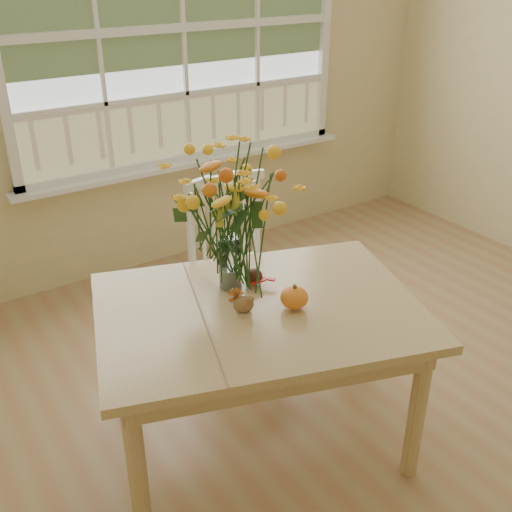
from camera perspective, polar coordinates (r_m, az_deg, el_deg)
floor at (r=2.97m, az=15.65°, el=-15.82°), size 4.00×4.50×0.01m
wall_back at (r=4.04m, az=-7.03°, el=18.03°), size 4.00×0.02×2.70m
window at (r=3.98m, az=-6.92°, el=20.54°), size 2.42×0.12×1.74m
dining_table at (r=2.47m, az=0.26°, el=-6.61°), size 1.51×1.27×0.69m
windsor_chair at (r=3.13m, az=-2.17°, el=-0.36°), size 0.47×0.45×0.95m
flower_vase at (r=2.42m, az=-2.59°, el=3.77°), size 0.45×0.45×0.54m
pumpkin at (r=2.39m, az=3.67°, el=-4.07°), size 0.11×0.11×0.09m
turkey_figurine at (r=2.35m, az=-1.21°, el=-4.65°), size 0.10×0.10×0.10m
dark_gourd at (r=2.56m, az=-0.24°, el=-2.03°), size 0.13×0.12×0.07m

